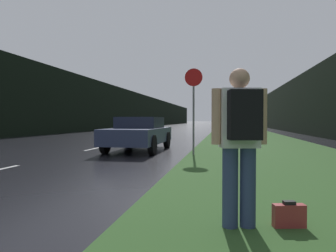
{
  "coord_description": "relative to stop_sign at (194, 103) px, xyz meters",
  "views": [
    {
      "loc": [
        5.61,
        -0.31,
        1.25
      ],
      "look_at": [
        2.67,
        15.22,
        0.94
      ],
      "focal_mm": 32.0,
      "sensor_mm": 36.0,
      "label": 1
    }
  ],
  "objects": [
    {
      "name": "lane_stripe_c",
      "position": [
        -4.52,
        2.14,
        -1.85
      ],
      "size": [
        0.12,
        3.0,
        0.01
      ],
      "primitive_type": "cube",
      "color": "silver",
      "rests_on": "ground_plane"
    },
    {
      "name": "treeline_near_side",
      "position": [
        8.78,
        39.62,
        0.84
      ],
      "size": [
        2.0,
        140.0,
        5.37
      ],
      "primitive_type": "cube",
      "color": "black",
      "rests_on": "ground_plane"
    },
    {
      "name": "suitcase",
      "position": [
        1.82,
        -7.06,
        -1.7
      ],
      "size": [
        0.38,
        0.19,
        0.32
      ],
      "rotation": [
        0.0,
        0.0,
        0.22
      ],
      "color": "#9E3333",
      "rests_on": "ground_plane"
    },
    {
      "name": "treeline_far_side",
      "position": [
        -14.82,
        39.62,
        1.15
      ],
      "size": [
        2.0,
        140.0,
        6.01
      ],
      "primitive_type": "cube",
      "color": "black",
      "rests_on": "ground_plane"
    },
    {
      "name": "lane_stripe_e",
      "position": [
        -4.52,
        16.14,
        -1.85
      ],
      "size": [
        0.12,
        3.0,
        0.01
      ],
      "primitive_type": "cube",
      "color": "silver",
      "rests_on": "ground_plane"
    },
    {
      "name": "car_passing_near",
      "position": [
        -2.37,
        1.21,
        -1.13
      ],
      "size": [
        2.01,
        4.47,
        1.38
      ],
      "rotation": [
        0.0,
        0.0,
        3.14
      ],
      "color": "#2D3856",
      "rests_on": "ground_plane"
    },
    {
      "name": "hitchhiker_with_backpack",
      "position": [
        1.26,
        -7.19,
        -0.79
      ],
      "size": [
        0.63,
        0.5,
        1.85
      ],
      "rotation": [
        0.0,
        0.0,
        0.22
      ],
      "color": "navy",
      "rests_on": "ground_plane"
    },
    {
      "name": "lane_stripe_d",
      "position": [
        -4.52,
        9.14,
        -1.85
      ],
      "size": [
        0.12,
        3.0,
        0.01
      ],
      "primitive_type": "cube",
      "color": "silver",
      "rests_on": "ground_plane"
    },
    {
      "name": "stop_sign",
      "position": [
        0.0,
        0.0,
        0.0
      ],
      "size": [
        0.63,
        0.07,
        3.1
      ],
      "color": "slate",
      "rests_on": "ground_plane"
    },
    {
      "name": "grass_verge",
      "position": [
        2.78,
        29.62,
        -1.84
      ],
      "size": [
        6.0,
        240.0,
        0.02
      ],
      "primitive_type": "cube",
      "color": "#2D5123",
      "rests_on": "ground_plane"
    }
  ]
}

